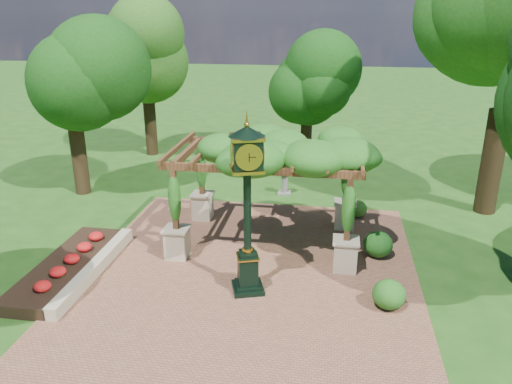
# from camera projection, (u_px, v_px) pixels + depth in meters

# --- Properties ---
(ground) EXTENTS (120.00, 120.00, 0.00)m
(ground) POSITION_uv_depth(u_px,v_px,m) (242.00, 296.00, 13.92)
(ground) COLOR #1E4714
(ground) RESTS_ON ground
(brick_plaza) EXTENTS (10.00, 12.00, 0.04)m
(brick_plaza) POSITION_uv_depth(u_px,v_px,m) (248.00, 278.00, 14.84)
(brick_plaza) COLOR brown
(brick_plaza) RESTS_ON ground
(border_wall) EXTENTS (0.35, 5.00, 0.40)m
(border_wall) POSITION_uv_depth(u_px,v_px,m) (95.00, 269.00, 14.98)
(border_wall) COLOR #C6B793
(border_wall) RESTS_ON ground
(flower_bed) EXTENTS (1.50, 5.00, 0.36)m
(flower_bed) POSITION_uv_depth(u_px,v_px,m) (67.00, 267.00, 15.12)
(flower_bed) COLOR red
(flower_bed) RESTS_ON ground
(pedestal_clock) EXTENTS (1.20, 1.20, 4.84)m
(pedestal_clock) POSITION_uv_depth(u_px,v_px,m) (247.00, 196.00, 13.18)
(pedestal_clock) COLOR black
(pedestal_clock) RESTS_ON brick_plaza
(pergola) EXTENTS (6.14, 3.87, 3.86)m
(pergola) POSITION_uv_depth(u_px,v_px,m) (267.00, 153.00, 16.07)
(pergola) COLOR beige
(pergola) RESTS_ON brick_plaza
(sundial) EXTENTS (0.55, 0.55, 0.96)m
(sundial) POSITION_uv_depth(u_px,v_px,m) (285.00, 185.00, 21.46)
(sundial) COLOR gray
(sundial) RESTS_ON ground
(shrub_front) EXTENTS (1.16, 1.16, 0.79)m
(shrub_front) POSITION_uv_depth(u_px,v_px,m) (389.00, 294.00, 13.21)
(shrub_front) COLOR #215919
(shrub_front) RESTS_ON brick_plaza
(shrub_mid) EXTENTS (1.01, 1.01, 0.84)m
(shrub_mid) POSITION_uv_depth(u_px,v_px,m) (378.00, 244.00, 15.96)
(shrub_mid) COLOR #1B5016
(shrub_mid) RESTS_ON brick_plaza
(shrub_back) EXTENTS (0.80, 0.80, 0.65)m
(shrub_back) POSITION_uv_depth(u_px,v_px,m) (357.00, 209.00, 19.03)
(shrub_back) COLOR #356B1F
(shrub_back) RESTS_ON brick_plaza
(tree_west_near) EXTENTS (4.21, 4.21, 7.87)m
(tree_west_near) POSITION_uv_depth(u_px,v_px,m) (68.00, 66.00, 19.90)
(tree_west_near) COLOR #382616
(tree_west_near) RESTS_ON ground
(tree_west_far) EXTENTS (3.80, 3.80, 7.75)m
(tree_west_far) POSITION_uv_depth(u_px,v_px,m) (145.00, 55.00, 25.68)
(tree_west_far) COLOR #312313
(tree_west_far) RESTS_ON ground
(tree_north) EXTENTS (3.48, 3.48, 6.63)m
(tree_north) POSITION_uv_depth(u_px,v_px,m) (308.00, 73.00, 24.75)
(tree_north) COLOR #2E2112
(tree_north) RESTS_ON ground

